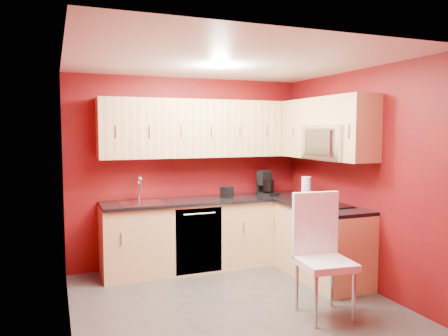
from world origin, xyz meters
TOP-DOWN VIEW (x-y plane):
  - floor at (0.00, 0.00)m, footprint 3.20×3.20m
  - ceiling at (0.00, 0.00)m, footprint 3.20×3.20m
  - wall_back at (0.00, 1.50)m, footprint 3.20×0.00m
  - wall_front at (0.00, -1.50)m, footprint 3.20×0.00m
  - wall_left at (-1.60, 0.00)m, footprint 0.00×3.00m
  - wall_right at (1.60, 0.00)m, footprint 0.00×3.00m
  - base_cabinets_back at (0.20, 1.20)m, footprint 2.80×0.60m
  - base_cabinets_right at (1.30, 0.25)m, footprint 0.60×1.30m
  - countertop_back at (0.20, 1.19)m, footprint 2.80×0.63m
  - countertop_right at (1.29, 0.23)m, footprint 0.63×1.27m
  - upper_cabinets_back at (0.20, 1.32)m, footprint 2.80×0.35m
  - upper_cabinets_right at (1.42, 0.44)m, footprint 0.35×1.55m
  - microwave at (1.39, 0.20)m, footprint 0.42×0.76m
  - cooktop at (1.28, 0.20)m, footprint 0.50×0.55m
  - sink at (-0.70, 1.20)m, footprint 0.52×0.42m
  - dishwasher_front at (-0.05, 0.91)m, footprint 0.60×0.02m
  - downlight at (0.00, 0.30)m, footprint 0.20×0.20m
  - coffee_maker at (1.05, 1.20)m, footprint 0.29×0.32m
  - napkin_holder at (0.45, 1.22)m, footprint 0.17×0.17m
  - paper_towel at (1.34, 0.68)m, footprint 0.22×0.22m
  - dining_chair at (0.70, -0.69)m, footprint 0.53×0.55m

SIDE VIEW (x-z plane):
  - floor at x=0.00m, z-range 0.00..0.00m
  - base_cabinets_back at x=0.20m, z-range 0.00..0.87m
  - base_cabinets_right at x=1.30m, z-range 0.00..0.87m
  - dishwasher_front at x=-0.05m, z-range 0.03..0.84m
  - dining_chair at x=0.70m, z-range 0.00..1.19m
  - countertop_back at x=0.20m, z-range 0.87..0.91m
  - countertop_right at x=1.29m, z-range 0.87..0.91m
  - cooktop at x=1.28m, z-range 0.91..0.92m
  - sink at x=-0.70m, z-range 0.77..1.12m
  - napkin_holder at x=0.45m, z-range 0.91..1.05m
  - paper_towel at x=1.34m, z-range 0.91..1.20m
  - coffee_maker at x=1.05m, z-range 0.91..1.25m
  - wall_back at x=0.00m, z-range -0.35..2.85m
  - wall_front at x=0.00m, z-range -0.35..2.85m
  - wall_left at x=-1.60m, z-range -0.25..2.75m
  - wall_right at x=1.60m, z-range -0.25..2.75m
  - microwave at x=1.39m, z-range 1.45..1.87m
  - upper_cabinets_back at x=0.20m, z-range 1.45..2.20m
  - upper_cabinets_right at x=1.42m, z-range 1.51..2.26m
  - downlight at x=0.00m, z-range 2.48..2.49m
  - ceiling at x=0.00m, z-range 2.50..2.50m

